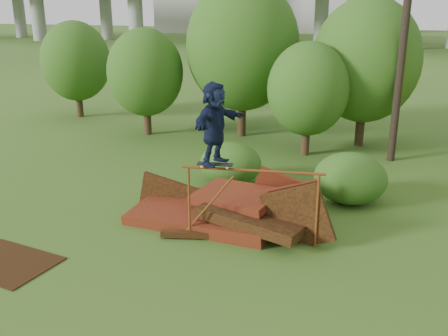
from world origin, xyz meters
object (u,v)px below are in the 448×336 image
(scrap_pile, at_px, (225,211))
(skater, at_px, (215,124))
(flat_plate, at_px, (6,263))
(utility_pole, at_px, (407,4))

(scrap_pile, height_order, skater, skater)
(skater, bearing_deg, scrap_pile, 21.65)
(scrap_pile, relative_size, flat_plate, 2.68)
(scrap_pile, bearing_deg, flat_plate, -135.63)
(scrap_pile, distance_m, utility_pole, 9.97)
(skater, height_order, utility_pole, utility_pole)
(scrap_pile, bearing_deg, utility_pole, 61.83)
(utility_pole, bearing_deg, scrap_pile, -118.17)
(scrap_pile, xyz_separation_m, utility_pole, (3.99, 7.45, 5.28))
(scrap_pile, distance_m, skater, 2.85)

